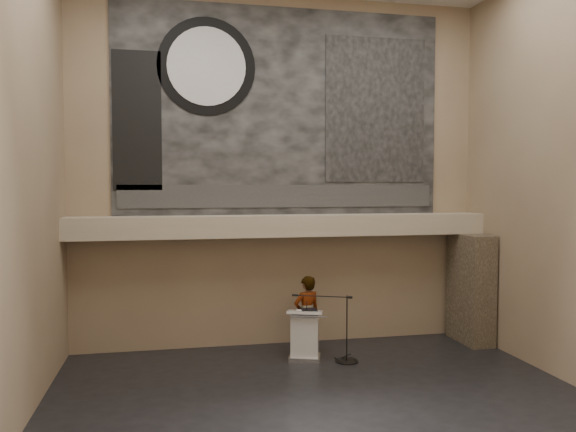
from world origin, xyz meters
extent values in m
plane|color=black|center=(0.00, 0.00, 0.00)|extent=(10.00, 10.00, 0.00)
cube|color=#876C55|center=(0.00, 4.00, 4.25)|extent=(10.00, 0.02, 8.50)
cube|color=#876C55|center=(0.00, -4.00, 4.25)|extent=(10.00, 0.02, 8.50)
cube|color=#876C55|center=(-5.00, 0.00, 4.25)|extent=(0.02, 8.00, 8.50)
cube|color=#876C55|center=(5.00, 0.00, 4.25)|extent=(0.02, 8.00, 8.50)
cube|color=tan|center=(0.00, 3.60, 2.95)|extent=(10.00, 0.80, 0.50)
cylinder|color=#B2893D|center=(-1.60, 3.55, 2.67)|extent=(0.04, 0.04, 0.06)
cylinder|color=#B2893D|center=(1.90, 3.55, 2.67)|extent=(0.04, 0.04, 0.06)
cube|color=black|center=(0.00, 3.97, 5.70)|extent=(8.00, 0.05, 5.00)
cube|color=#2C2C2C|center=(0.00, 3.93, 3.65)|extent=(7.76, 0.02, 0.55)
cylinder|color=black|center=(-1.80, 3.93, 6.70)|extent=(2.30, 0.02, 2.30)
cylinder|color=silver|center=(-1.80, 3.91, 6.70)|extent=(1.84, 0.02, 1.84)
cube|color=black|center=(2.40, 3.93, 5.80)|extent=(2.60, 0.02, 3.60)
cube|color=black|center=(-3.40, 3.93, 5.40)|extent=(1.10, 0.02, 3.20)
cube|color=#3D3325|center=(4.65, 3.15, 1.35)|extent=(0.60, 1.40, 2.70)
cube|color=silver|center=(0.26, 2.61, 0.04)|extent=(0.82, 0.72, 0.08)
cube|color=silver|center=(0.26, 2.61, 0.56)|extent=(0.71, 0.59, 0.96)
cube|color=silver|center=(0.26, 2.59, 1.07)|extent=(0.91, 0.77, 0.14)
cube|color=black|center=(0.36, 2.61, 1.12)|extent=(0.34, 0.27, 0.04)
cube|color=silver|center=(0.17, 2.60, 1.10)|extent=(0.23, 0.30, 0.00)
imported|color=white|center=(0.40, 3.00, 0.91)|extent=(0.76, 0.60, 1.82)
cylinder|color=black|center=(1.13, 2.23, 0.01)|extent=(0.52, 0.52, 0.02)
cylinder|color=black|center=(1.13, 2.23, 0.74)|extent=(0.03, 0.03, 1.48)
cylinder|color=black|center=(0.59, 2.46, 1.44)|extent=(1.20, 0.52, 0.02)
camera|label=1|loc=(-2.65, -9.50, 3.88)|focal=35.00mm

